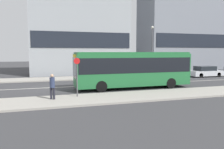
{
  "coord_description": "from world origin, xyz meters",
  "views": [
    {
      "loc": [
        -0.36,
        -21.01,
        3.35
      ],
      "look_at": [
        5.38,
        -2.13,
        1.29
      ],
      "focal_mm": 35.0,
      "sensor_mm": 36.0,
      "label": 1
    }
  ],
  "objects_px": {
    "street_lamp": "(152,46)",
    "pedestrian_near_stop": "(52,85)",
    "bus_stop_sign": "(77,74)",
    "parked_car_0": "(170,73)",
    "city_bus": "(133,68)",
    "parked_car_1": "(205,72)"
  },
  "relations": [
    {
      "from": "street_lamp",
      "to": "pedestrian_near_stop",
      "type": "bearing_deg",
      "value": -139.6
    },
    {
      "from": "parked_car_1",
      "to": "street_lamp",
      "type": "relative_size",
      "value": 0.7
    },
    {
      "from": "city_bus",
      "to": "street_lamp",
      "type": "height_order",
      "value": "street_lamp"
    },
    {
      "from": "street_lamp",
      "to": "parked_car_1",
      "type": "bearing_deg",
      "value": -15.94
    },
    {
      "from": "city_bus",
      "to": "parked_car_0",
      "type": "relative_size",
      "value": 2.61
    },
    {
      "from": "pedestrian_near_stop",
      "to": "street_lamp",
      "type": "distance_m",
      "value": 17.62
    },
    {
      "from": "city_bus",
      "to": "parked_car_1",
      "type": "height_order",
      "value": "city_bus"
    },
    {
      "from": "city_bus",
      "to": "bus_stop_sign",
      "type": "height_order",
      "value": "city_bus"
    },
    {
      "from": "city_bus",
      "to": "street_lamp",
      "type": "relative_size",
      "value": 1.61
    },
    {
      "from": "parked_car_0",
      "to": "pedestrian_near_stop",
      "type": "xyz_separation_m",
      "value": [
        -14.88,
        -9.41,
        0.45
      ]
    },
    {
      "from": "parked_car_0",
      "to": "street_lamp",
      "type": "relative_size",
      "value": 0.62
    },
    {
      "from": "bus_stop_sign",
      "to": "parked_car_0",
      "type": "bearing_deg",
      "value": 34.26
    },
    {
      "from": "parked_car_0",
      "to": "parked_car_1",
      "type": "distance_m",
      "value": 5.36
    },
    {
      "from": "city_bus",
      "to": "pedestrian_near_stop",
      "type": "height_order",
      "value": "city_bus"
    },
    {
      "from": "bus_stop_sign",
      "to": "street_lamp",
      "type": "distance_m",
      "value": 15.93
    },
    {
      "from": "parked_car_1",
      "to": "bus_stop_sign",
      "type": "height_order",
      "value": "bus_stop_sign"
    },
    {
      "from": "bus_stop_sign",
      "to": "street_lamp",
      "type": "relative_size",
      "value": 0.43
    },
    {
      "from": "parked_car_1",
      "to": "bus_stop_sign",
      "type": "bearing_deg",
      "value": -154.6
    },
    {
      "from": "parked_car_0",
      "to": "street_lamp",
      "type": "distance_m",
      "value": 4.3
    },
    {
      "from": "street_lamp",
      "to": "parked_car_0",
      "type": "bearing_deg",
      "value": -47.9
    },
    {
      "from": "city_bus",
      "to": "parked_car_1",
      "type": "distance_m",
      "value": 14.28
    },
    {
      "from": "parked_car_1",
      "to": "street_lamp",
      "type": "height_order",
      "value": "street_lamp"
    }
  ]
}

